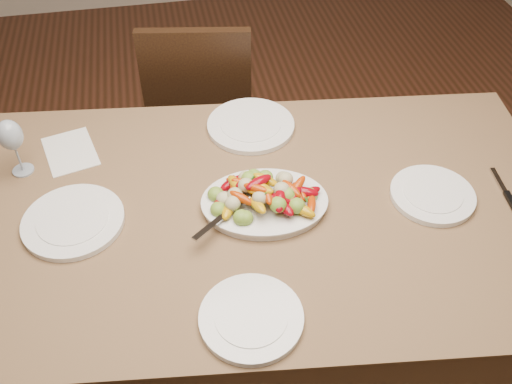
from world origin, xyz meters
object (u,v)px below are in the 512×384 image
at_px(serving_platter, 265,204).
at_px(wine_glass, 14,146).
at_px(plate_far, 251,126).
at_px(plate_near, 251,318).
at_px(dining_table, 256,284).
at_px(plate_left, 73,221).
at_px(plate_right, 432,195).
at_px(chair_far, 203,107).

height_order(serving_platter, wine_glass, wine_glass).
height_order(plate_far, plate_near, same).
bearing_deg(dining_table, plate_left, 176.24).
xyz_separation_m(plate_right, plate_near, (-0.61, -0.32, 0.00)).
height_order(serving_platter, plate_near, serving_platter).
bearing_deg(wine_glass, plate_right, -16.21).
xyz_separation_m(dining_table, wine_glass, (-0.69, 0.29, 0.48)).
bearing_deg(plate_far, dining_table, -98.21).
xyz_separation_m(plate_left, wine_glass, (-0.16, 0.26, 0.09)).
bearing_deg(serving_platter, dining_table, 168.47).
bearing_deg(plate_near, dining_table, 77.34).
relative_size(chair_far, plate_near, 3.69).
bearing_deg(serving_platter, plate_right, -6.22).
relative_size(chair_far, wine_glass, 4.64).
xyz_separation_m(chair_far, plate_far, (0.11, -0.54, 0.29)).
relative_size(dining_table, plate_far, 6.23).
height_order(chair_far, serving_platter, chair_far).
bearing_deg(plate_right, plate_far, 137.41).
bearing_deg(wine_glass, plate_left, -57.72).
distance_m(serving_platter, plate_left, 0.55).
relative_size(serving_platter, plate_right, 1.43).
distance_m(dining_table, serving_platter, 0.39).
height_order(plate_left, plate_right, same).
bearing_deg(chair_far, dining_table, 103.49).
bearing_deg(wine_glass, dining_table, -23.08).
bearing_deg(plate_right, dining_table, 173.53).
xyz_separation_m(chair_far, plate_right, (0.58, -0.97, 0.29)).
distance_m(plate_left, plate_far, 0.67).
relative_size(serving_platter, plate_near, 1.38).
relative_size(plate_far, plate_near, 1.15).
bearing_deg(serving_platter, plate_far, 85.55).
xyz_separation_m(serving_platter, wine_glass, (-0.71, 0.30, 0.09)).
bearing_deg(plate_near, plate_far, 79.54).
distance_m(chair_far, serving_platter, 0.97).
bearing_deg(chair_far, plate_near, 98.61).
xyz_separation_m(plate_near, wine_glass, (-0.60, 0.67, 0.09)).
bearing_deg(plate_near, plate_right, 27.52).
bearing_deg(chair_far, wine_glass, 54.38).
relative_size(dining_table, wine_glass, 8.98).
bearing_deg(plate_near, serving_platter, 73.66).
bearing_deg(dining_table, plate_far, 81.79).
xyz_separation_m(plate_left, plate_near, (0.44, -0.41, 0.00)).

